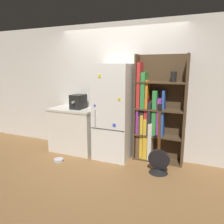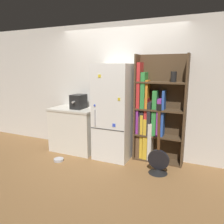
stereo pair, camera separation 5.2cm
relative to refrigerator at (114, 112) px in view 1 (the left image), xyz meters
name	(u,v)px [view 1 (the left image)]	position (x,y,z in m)	size (l,w,h in m)	color
ground_plane	(111,159)	(0.00, -0.15, -0.91)	(16.00, 16.00, 0.00)	olive
wall_back	(120,90)	(0.00, 0.32, 0.39)	(8.00, 0.05, 2.60)	silver
refrigerator	(114,112)	(0.00, 0.00, 0.00)	(0.68, 0.62, 1.81)	white
bookshelf	(153,115)	(0.73, 0.18, -0.04)	(0.91, 0.29, 1.97)	#4C3823
kitchen_counter	(75,129)	(-0.90, 0.00, -0.45)	(0.96, 0.61, 0.91)	silver
espresso_machine	(78,102)	(-0.79, 0.01, 0.15)	(0.24, 0.37, 0.29)	black
guitar	(159,163)	(0.96, -0.33, -0.73)	(0.36, 0.32, 1.20)	black
pet_bowl	(59,160)	(-0.87, -0.61, -0.88)	(0.19, 0.19, 0.05)	#B7B7BC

